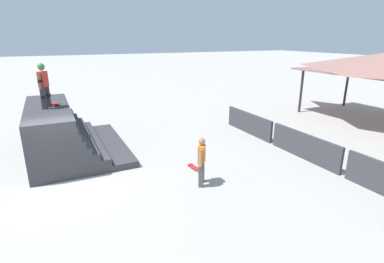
{
  "coord_description": "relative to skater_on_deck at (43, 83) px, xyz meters",
  "views": [
    {
      "loc": [
        9.86,
        -0.1,
        4.74
      ],
      "look_at": [
        -0.36,
        4.83,
        1.15
      ],
      "focal_mm": 28.0,
      "sensor_mm": 36.0,
      "label": 1
    }
  ],
  "objects": [
    {
      "name": "skateboard_on_ground",
      "position": [
        3.56,
        4.71,
        -3.01
      ],
      "size": [
        0.83,
        0.32,
        0.09
      ],
      "rotation": [
        0.0,
        0.0,
        3.3
      ],
      "color": "silver",
      "rests_on": "ground"
    },
    {
      "name": "skater_on_deck",
      "position": [
        0.0,
        0.0,
        0.0
      ],
      "size": [
        0.73,
        0.44,
        1.71
      ],
      "rotation": [
        0.0,
        0.0,
        -0.41
      ],
      "color": "#2D2D33",
      "rests_on": "quarter_pipe_ramp"
    },
    {
      "name": "bystander_walking",
      "position": [
        4.73,
        4.37,
        -2.15
      ],
      "size": [
        0.61,
        0.45,
        1.65
      ],
      "rotation": [
        0.0,
        0.0,
        2.57
      ],
      "color": "#4C4C51",
      "rests_on": "ground"
    },
    {
      "name": "quarter_pipe_ramp",
      "position": [
        -0.29,
        0.37,
        -2.18
      ],
      "size": [
        5.6,
        3.71,
        2.09
      ],
      "color": "#38383D",
      "rests_on": "ground"
    },
    {
      "name": "skateboard_on_deck",
      "position": [
        -0.54,
        0.25,
        -0.93
      ],
      "size": [
        0.82,
        0.5,
        0.09
      ],
      "rotation": [
        0.0,
        0.0,
        0.41
      ],
      "color": "blue",
      "rests_on": "quarter_pipe_ramp"
    },
    {
      "name": "barrier_fence",
      "position": [
        4.52,
        9.17,
        -2.55
      ],
      "size": [
        11.07,
        0.12,
        1.05
      ],
      "color": "#3D3D42",
      "rests_on": "ground"
    },
    {
      "name": "ground_plane",
      "position": [
        2.91,
        0.24,
        -3.07
      ],
      "size": [
        160.0,
        160.0,
        0.0
      ],
      "primitive_type": "plane",
      "color": "#ADA8A0"
    }
  ]
}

